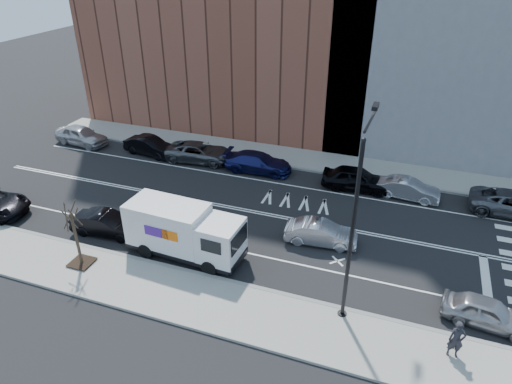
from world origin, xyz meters
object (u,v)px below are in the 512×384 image
Objects in this scene: far_parked_a at (81,135)px; far_parked_b at (150,146)px; fedex_van at (184,231)px; near_parked_front at (487,312)px; pedestrian at (456,340)px; driving_sedan at (321,233)px.

far_parked_a is 1.07× the size of far_parked_b.
fedex_van is 1.40× the size of far_parked_a.
fedex_van is 1.50× the size of far_parked_b.
pedestrian reaches higher than near_parked_front.
near_parked_front is (15.44, -0.01, -0.91)m from fedex_van.
near_parked_front is at bearing -106.71° from far_parked_b.
fedex_van is at bearing -118.43° from far_parked_a.
driving_sedan is at bearing 31.06° from fedex_van.
pedestrian is at bearing -113.10° from far_parked_b.
driving_sedan reaches higher than near_parked_front.
fedex_van is at bearing 161.84° from pedestrian.
far_parked_b reaches higher than driving_sedan.
far_parked_a is at bearing 147.75° from fedex_van.
driving_sedan is (6.87, 3.68, -0.91)m from fedex_van.
driving_sedan is (22.60, -7.38, -0.14)m from far_parked_a.
fedex_van reaches higher than near_parked_front.
pedestrian is (23.03, -13.84, 0.31)m from far_parked_b.
far_parked_b is at bearing 141.47° from pedestrian.
fedex_van is at bearing 112.33° from driving_sedan.
near_parked_front is at bearing 2.84° from fedex_van.
fedex_van reaches higher than far_parked_a.
far_parked_a is 6.69m from far_parked_b.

